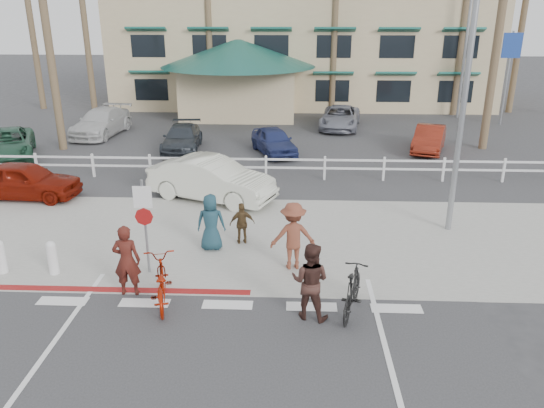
{
  "coord_description": "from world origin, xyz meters",
  "views": [
    {
      "loc": [
        1.52,
        -10.34,
        6.68
      ],
      "look_at": [
        0.94,
        3.55,
        1.5
      ],
      "focal_mm": 35.0,
      "sensor_mm": 36.0,
      "label": 1
    }
  ],
  "objects_px": {
    "car_white_sedan": "(211,179)",
    "car_red_compact": "(25,180)",
    "bike_black": "(352,291)",
    "sign_post": "(145,222)",
    "bike_red": "(160,282)"
  },
  "relations": [
    {
      "from": "sign_post",
      "to": "car_red_compact",
      "type": "bearing_deg",
      "value": 137.06
    },
    {
      "from": "sign_post",
      "to": "bike_black",
      "type": "relative_size",
      "value": 1.53
    },
    {
      "from": "sign_post",
      "to": "car_red_compact",
      "type": "distance_m",
      "value": 8.33
    },
    {
      "from": "sign_post",
      "to": "car_red_compact",
      "type": "xyz_separation_m",
      "value": [
        -6.07,
        5.65,
        -0.77
      ]
    },
    {
      "from": "bike_black",
      "to": "car_white_sedan",
      "type": "bearing_deg",
      "value": -43.33
    },
    {
      "from": "sign_post",
      "to": "bike_red",
      "type": "xyz_separation_m",
      "value": [
        0.7,
        -1.53,
        -0.9
      ]
    },
    {
      "from": "bike_red",
      "to": "sign_post",
      "type": "bearing_deg",
      "value": -78.79
    },
    {
      "from": "bike_black",
      "to": "car_red_compact",
      "type": "xyz_separation_m",
      "value": [
        -11.29,
        7.43,
        0.12
      ]
    },
    {
      "from": "sign_post",
      "to": "car_white_sedan",
      "type": "relative_size",
      "value": 0.61
    },
    {
      "from": "bike_red",
      "to": "car_white_sedan",
      "type": "bearing_deg",
      "value": -104.61
    },
    {
      "from": "car_red_compact",
      "to": "bike_black",
      "type": "bearing_deg",
      "value": -119.77
    },
    {
      "from": "car_white_sedan",
      "to": "car_red_compact",
      "type": "relative_size",
      "value": 1.18
    },
    {
      "from": "sign_post",
      "to": "bike_red",
      "type": "relative_size",
      "value": 1.38
    },
    {
      "from": "car_red_compact",
      "to": "bike_red",
      "type": "bearing_deg",
      "value": -133.06
    },
    {
      "from": "sign_post",
      "to": "bike_red",
      "type": "height_order",
      "value": "sign_post"
    }
  ]
}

